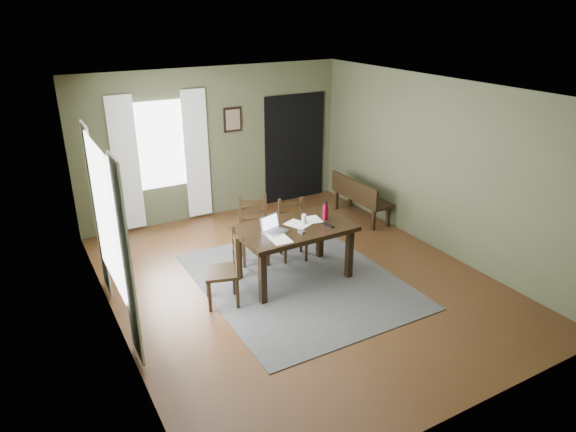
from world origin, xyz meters
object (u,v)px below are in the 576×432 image
water_bottle (325,211)px  bench (359,195)px  chair_back_left (254,230)px  chair_back_right (293,230)px  dining_table (294,233)px  laptop (273,228)px  chair_end (226,270)px

water_bottle → bench: bearing=39.8°
chair_back_left → chair_back_right: bearing=1.4°
bench → chair_back_right: bearing=112.8°
chair_back_right → water_bottle: (0.20, -0.60, 0.49)m
chair_back_right → water_bottle: size_ratio=3.37×
chair_back_left → chair_back_right: chair_back_left is taller
chair_back_right → water_bottle: 0.80m
chair_back_right → dining_table: bearing=-101.9°
dining_table → laptop: laptop is taller
chair_back_right → water_bottle: water_bottle is taller
dining_table → chair_back_left: bearing=106.4°
chair_end → water_bottle: water_bottle is taller
chair_end → laptop: 0.87m
chair_end → chair_back_right: (1.43, 0.74, -0.04)m
water_bottle → laptop: bearing=-179.4°
chair_end → bench: bearing=131.5°
chair_end → bench: chair_end is taller
dining_table → water_bottle: 0.56m
chair_back_left → laptop: size_ratio=2.64×
water_bottle → chair_back_right: bearing=108.0°
chair_back_right → chair_end: bearing=-136.3°
chair_back_right → bench: 2.00m
chair_back_left → bench: (2.41, 0.59, -0.05)m
chair_end → chair_back_right: bearing=134.1°
dining_table → chair_back_right: chair_back_right is taller
chair_end → chair_back_right: 1.61m
chair_back_left → chair_back_right: (0.57, -0.19, -0.05)m
dining_table → chair_back_left: (-0.25, 0.79, -0.22)m
chair_back_left → bench: size_ratio=0.76×
chair_back_right → bench: size_ratio=0.69×
dining_table → water_bottle: (0.52, -0.00, 0.23)m
chair_end → bench: size_ratio=0.75×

